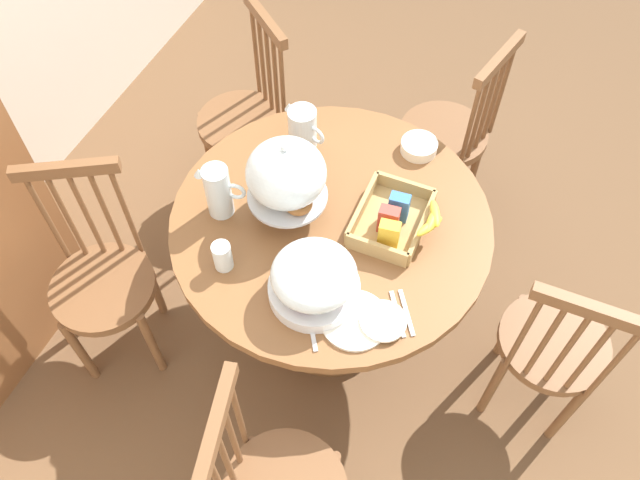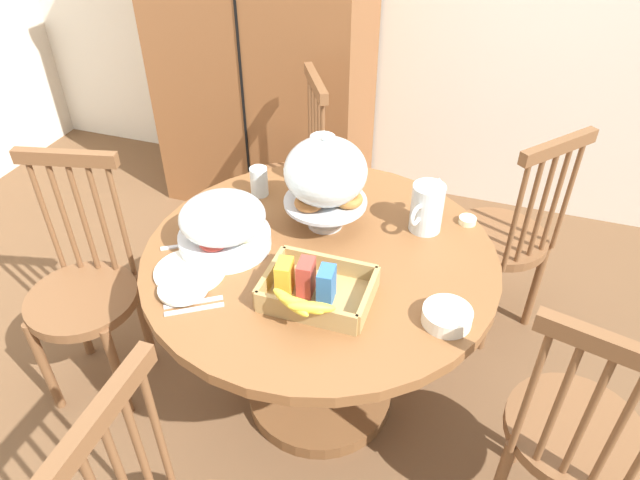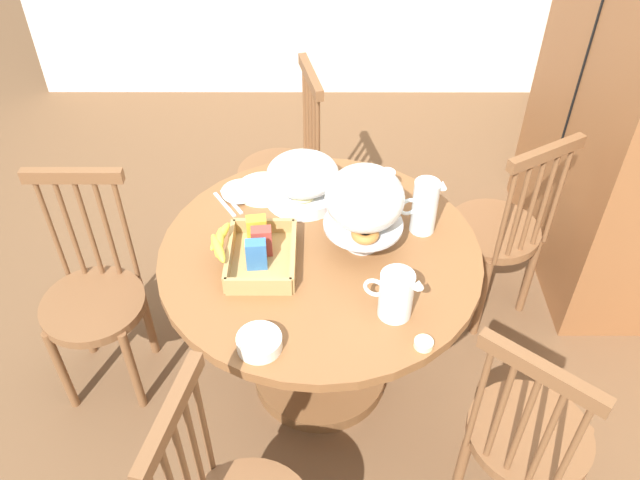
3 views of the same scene
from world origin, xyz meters
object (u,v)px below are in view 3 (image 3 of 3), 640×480
object	(u,v)px
windsor_chair_facing_door	(284,173)
butter_dish	(424,344)
cereal_bowl	(259,342)
windsor_chair_far_side	(95,300)
orange_juice_pitcher	(424,209)
dining_table	(320,294)
drinking_glass	(386,183)
fruit_platter_covered	(303,180)
china_plate_large	(263,189)
cereal_basket	(256,251)
milk_pitcher	(396,296)
windsor_chair_by_cabinet	(497,233)
pastry_stand_with_dome	(365,201)
china_plate_small	(241,191)
windsor_chair_near_window	(526,439)

from	to	relation	value
windsor_chair_facing_door	butter_dish	world-z (taller)	windsor_chair_facing_door
cereal_bowl	butter_dish	world-z (taller)	cereal_bowl
windsor_chair_far_side	orange_juice_pitcher	size ratio (longest dim) A/B	4.59
dining_table	drinking_glass	size ratio (longest dim) A/B	10.45
fruit_platter_covered	china_plate_large	xyz separation A→B (m)	(-0.04, -0.16, -0.08)
cereal_basket	milk_pitcher	bearing A→B (deg)	62.20
cereal_basket	windsor_chair_facing_door	bearing A→B (deg)	176.97
cereal_basket	cereal_bowl	distance (m)	0.39
butter_dish	windsor_chair_by_cabinet	bearing A→B (deg)	152.04
milk_pitcher	pastry_stand_with_dome	bearing A→B (deg)	-165.09
cereal_basket	drinking_glass	world-z (taller)	cereal_basket
china_plate_small	pastry_stand_with_dome	bearing A→B (deg)	57.92
orange_juice_pitcher	cereal_basket	xyz separation A→B (m)	(0.17, -0.60, -0.05)
windsor_chair_by_cabinet	butter_dish	bearing A→B (deg)	-27.96
fruit_platter_covered	pastry_stand_with_dome	bearing A→B (deg)	38.49
milk_pitcher	china_plate_large	xyz separation A→B (m)	(-0.64, -0.46, -0.07)
pastry_stand_with_dome	milk_pitcher	world-z (taller)	pastry_stand_with_dome
dining_table	windsor_chair_by_cabinet	size ratio (longest dim) A/B	1.18
drinking_glass	china_plate_small	bearing A→B (deg)	-89.96
dining_table	cereal_bowl	world-z (taller)	cereal_bowl
windsor_chair_far_side	cereal_bowl	xyz separation A→B (m)	(0.46, 0.69, 0.31)
windsor_chair_far_side	china_plate_large	xyz separation A→B (m)	(-0.32, 0.65, 0.29)
fruit_platter_covered	drinking_glass	xyz separation A→B (m)	(-0.02, 0.32, -0.03)
windsor_chair_near_window	china_plate_large	bearing A→B (deg)	-136.30
orange_juice_pitcher	butter_dish	world-z (taller)	orange_juice_pitcher
windsor_chair_facing_door	china_plate_large	world-z (taller)	windsor_chair_facing_door
orange_juice_pitcher	windsor_chair_by_cabinet	bearing A→B (deg)	127.54
drinking_glass	windsor_chair_far_side	bearing A→B (deg)	-75.26
windsor_chair_by_cabinet	drinking_glass	size ratio (longest dim) A/B	8.86
cereal_bowl	butter_dish	xyz separation A→B (m)	(-0.01, 0.50, -0.01)
windsor_chair_by_cabinet	windsor_chair_facing_door	bearing A→B (deg)	-114.96
milk_pitcher	china_plate_small	distance (m)	0.83
windsor_chair_far_side	china_plate_large	world-z (taller)	windsor_chair_far_side
milk_pitcher	cereal_bowl	bearing A→B (deg)	-71.54
drinking_glass	butter_dish	size ratio (longest dim) A/B	1.83
orange_juice_pitcher	drinking_glass	distance (m)	0.24
windsor_chair_by_cabinet	butter_dish	xyz separation A→B (m)	(0.85, -0.45, 0.30)
windsor_chair_by_cabinet	pastry_stand_with_dome	size ratio (longest dim) A/B	2.83
pastry_stand_with_dome	milk_pitcher	distance (m)	0.36
windsor_chair_far_side	windsor_chair_near_window	bearing A→B (deg)	68.61
windsor_chair_facing_door	milk_pitcher	world-z (taller)	windsor_chair_facing_door
windsor_chair_far_side	windsor_chair_by_cabinet	bearing A→B (deg)	103.52
windsor_chair_near_window	windsor_chair_far_side	xyz separation A→B (m)	(-0.60, -1.53, 0.00)
windsor_chair_by_cabinet	drinking_glass	world-z (taller)	windsor_chair_by_cabinet
dining_table	cereal_bowl	bearing A→B (deg)	-22.87
windsor_chair_far_side	drinking_glass	size ratio (longest dim) A/B	8.86
pastry_stand_with_dome	china_plate_small	distance (m)	0.57
orange_juice_pitcher	windsor_chair_near_window	bearing A→B (deg)	22.36
butter_dish	orange_juice_pitcher	bearing A→B (deg)	174.12
fruit_platter_covered	drinking_glass	distance (m)	0.32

